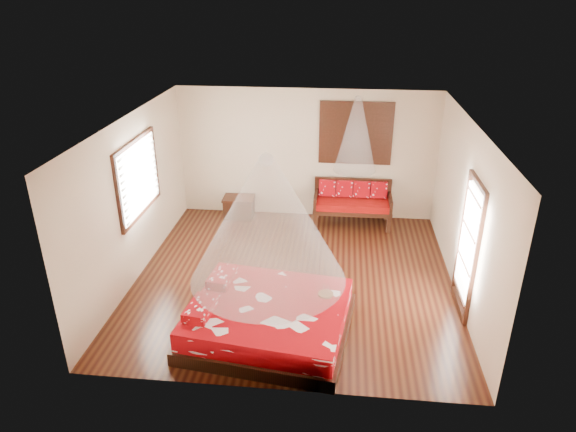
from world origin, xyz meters
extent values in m
cube|color=black|center=(0.00, 0.00, -0.01)|extent=(5.50, 5.50, 0.02)
cube|color=white|center=(0.00, 0.00, 2.81)|extent=(5.50, 5.50, 0.02)
cube|color=beige|center=(-2.76, 0.00, 1.40)|extent=(0.02, 5.50, 2.80)
cube|color=beige|center=(2.76, 0.00, 1.40)|extent=(0.02, 5.50, 2.80)
cube|color=beige|center=(0.00, 2.76, 1.40)|extent=(5.50, 0.02, 2.80)
cube|color=beige|center=(0.00, -2.76, 1.40)|extent=(5.50, 0.02, 2.80)
cube|color=black|center=(-0.21, -1.60, 0.10)|extent=(2.54, 2.35, 0.20)
cube|color=#A2050C|center=(-0.21, -1.60, 0.35)|extent=(2.43, 2.24, 0.30)
cube|color=#A2050C|center=(-1.14, -1.92, 0.58)|extent=(0.40, 0.64, 0.15)
cube|color=#A2050C|center=(-1.02, -1.05, 0.58)|extent=(0.40, 0.64, 0.15)
cube|color=black|center=(0.26, 2.00, 0.21)|extent=(0.08, 0.08, 0.42)
cube|color=black|center=(1.78, 2.00, 0.21)|extent=(0.08, 0.08, 0.42)
cube|color=black|center=(0.26, 2.60, 0.21)|extent=(0.08, 0.08, 0.42)
cube|color=black|center=(1.78, 2.60, 0.21)|extent=(0.08, 0.08, 0.42)
cube|color=black|center=(1.02, 2.30, 0.38)|extent=(1.64, 0.73, 0.08)
cube|color=#800B04|center=(1.02, 2.30, 0.49)|extent=(1.58, 0.67, 0.14)
cube|color=black|center=(1.02, 2.62, 0.67)|extent=(1.64, 0.06, 0.55)
cube|color=black|center=(0.24, 2.30, 0.54)|extent=(0.06, 0.73, 0.30)
cube|color=black|center=(1.80, 2.30, 0.54)|extent=(0.06, 0.73, 0.30)
cube|color=#A2050C|center=(0.47, 2.50, 0.73)|extent=(0.35, 0.19, 0.36)
cube|color=#A2050C|center=(0.84, 2.50, 0.73)|extent=(0.35, 0.19, 0.36)
cube|color=#A2050C|center=(1.20, 2.50, 0.73)|extent=(0.35, 0.19, 0.36)
cube|color=#A2050C|center=(1.57, 2.50, 0.73)|extent=(0.35, 0.19, 0.36)
cube|color=black|center=(-1.46, 2.45, 0.21)|extent=(0.64, 0.46, 0.41)
cube|color=black|center=(-1.46, 2.45, 0.44)|extent=(0.68, 0.50, 0.05)
cube|color=black|center=(1.02, 2.72, 1.90)|extent=(1.52, 0.06, 1.32)
cube|color=black|center=(1.02, 2.71, 1.90)|extent=(1.35, 0.04, 1.10)
cube|color=black|center=(-2.72, 0.20, 1.70)|extent=(0.08, 1.74, 1.34)
cube|color=white|center=(-2.68, 0.20, 1.70)|extent=(0.04, 1.54, 1.10)
cube|color=black|center=(2.72, -0.60, 1.05)|extent=(0.08, 1.02, 2.16)
cube|color=white|center=(2.70, -0.60, 1.15)|extent=(0.03, 0.82, 1.70)
cylinder|color=brown|center=(0.59, -1.26, 0.52)|extent=(0.23, 0.23, 0.03)
cone|color=white|center=(-0.21, -1.60, 1.85)|extent=(2.18, 2.18, 1.80)
cone|color=white|center=(1.02, 2.25, 2.00)|extent=(0.85, 0.85, 1.50)
camera|label=1|loc=(0.72, -7.76, 4.76)|focal=32.00mm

